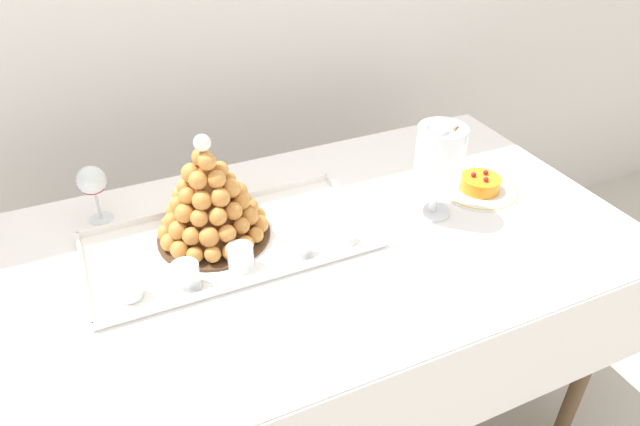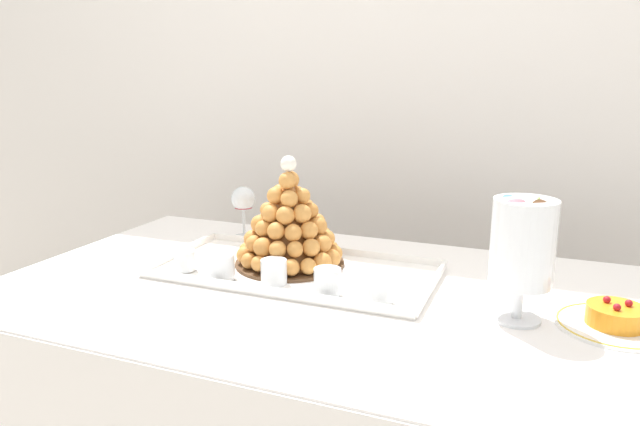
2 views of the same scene
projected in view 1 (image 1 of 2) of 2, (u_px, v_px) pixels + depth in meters
The scene contains 11 objects.
buffet_table at pixel (304, 271), 1.42m from camera, with size 1.62×0.88×0.77m.
serving_tray at pixel (231, 242), 1.35m from camera, with size 0.67×0.34×0.02m.
croquembouche at pixel (210, 201), 1.31m from camera, with size 0.27×0.27×0.27m.
dessert_cup_left at pixel (129, 288), 1.18m from camera, with size 0.05×0.05×0.05m.
dessert_cup_mid_left at pixel (186, 277), 1.20m from camera, with size 0.06×0.06×0.06m.
dessert_cup_centre at pixel (241, 258), 1.26m from camera, with size 0.06×0.06×0.06m.
dessert_cup_mid_right at pixel (299, 246), 1.29m from camera, with size 0.06×0.06×0.06m.
dessert_cup_right at pixel (345, 235), 1.33m from camera, with size 0.05×0.05×0.05m.
macaron_goblet at pixel (439, 160), 1.38m from camera, with size 0.12×0.12×0.26m.
fruit_tart_plate at pixel (480, 186), 1.54m from camera, with size 0.22×0.22×0.06m.
wine_glass at pixel (92, 182), 1.38m from camera, with size 0.07×0.07×0.15m.
Camera 1 is at (-0.41, -1.00, 1.60)m, focal length 31.63 mm.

